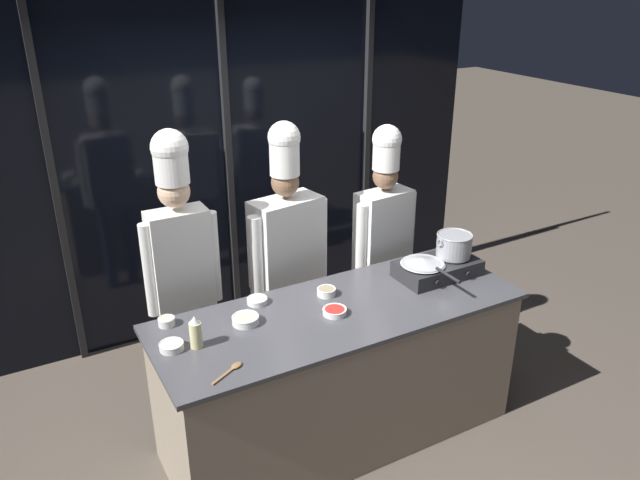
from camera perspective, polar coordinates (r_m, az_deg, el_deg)
ground_plane at (r=4.27m, az=1.71°, el=-17.23°), size 24.00×24.00×0.00m
window_wall_back at (r=5.04m, az=-8.48°, el=6.77°), size 4.55×0.09×2.70m
demo_counter at (r=3.98m, az=1.79°, el=-12.12°), size 2.25×0.82×0.93m
portable_stove at (r=4.15m, az=10.69°, el=-2.53°), size 0.54×0.32×0.12m
frying_pan at (r=4.04m, az=9.44°, el=-1.97°), size 0.29×0.50×0.04m
stock_pot at (r=4.17m, az=12.16°, el=-0.43°), size 0.26×0.23×0.15m
squeeze_bottle_oil at (r=3.39m, az=-11.31°, el=-8.28°), size 0.07×0.07×0.19m
prep_bowl_garlic at (r=3.79m, az=-5.76°, el=-5.50°), size 0.13×0.13×0.03m
prep_bowl_noodles at (r=3.65m, az=-13.86°, el=-7.21°), size 0.10×0.10×0.05m
prep_bowl_chicken at (r=3.59m, az=-6.82°, el=-7.20°), size 0.16×0.16×0.05m
prep_bowl_mushrooms at (r=3.85m, az=0.59°, el=-4.70°), size 0.12×0.12×0.05m
prep_bowl_bell_pepper at (r=3.66m, az=1.35°, el=-6.50°), size 0.14×0.14×0.04m
prep_bowl_bean_sprouts at (r=3.43m, az=-13.43°, el=-9.38°), size 0.13×0.13×0.04m
serving_spoon_slotted at (r=3.23m, az=-8.02°, el=-11.57°), size 0.21×0.13×0.02m
chef_head at (r=3.92m, az=-12.69°, el=-1.08°), size 0.48×0.22×1.96m
chef_sous at (r=4.22m, az=-3.10°, el=-0.44°), size 0.62×0.32×1.92m
chef_line at (r=4.49m, az=5.81°, el=0.92°), size 0.52×0.25×1.83m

